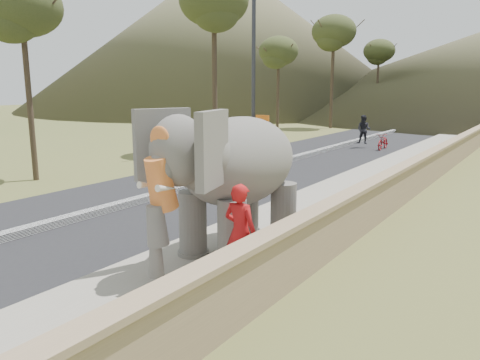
# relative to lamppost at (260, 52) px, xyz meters

# --- Properties ---
(ground) EXTENTS (160.00, 160.00, 0.00)m
(ground) POSITION_rel_lamppost_xyz_m (4.69, -11.58, -4.87)
(ground) COLOR olive
(ground) RESTS_ON ground
(road) EXTENTS (7.00, 120.00, 0.03)m
(road) POSITION_rel_lamppost_xyz_m (-0.31, -1.58, -4.86)
(road) COLOR black
(road) RESTS_ON ground
(median) EXTENTS (0.35, 120.00, 0.22)m
(median) POSITION_rel_lamppost_xyz_m (-0.31, -1.58, -4.76)
(median) COLOR black
(median) RESTS_ON ground
(walkway) EXTENTS (3.00, 120.00, 0.15)m
(walkway) POSITION_rel_lamppost_xyz_m (4.69, -1.58, -4.80)
(walkway) COLOR #9E9687
(walkway) RESTS_ON ground
(parapet) EXTENTS (0.30, 120.00, 1.10)m
(parapet) POSITION_rel_lamppost_xyz_m (6.34, -1.58, -4.32)
(parapet) COLOR tan
(parapet) RESTS_ON ground
(lamppost) EXTENTS (1.76, 0.36, 8.00)m
(lamppost) POSITION_rel_lamppost_xyz_m (0.00, 0.00, 0.00)
(lamppost) COLOR #2F2F34
(lamppost) RESTS_ON ground
(signboard) EXTENTS (0.60, 0.08, 2.40)m
(signboard) POSITION_rel_lamppost_xyz_m (0.19, -0.10, -3.23)
(signboard) COLOR #2D2D33
(signboard) RESTS_ON ground
(hill_left) EXTENTS (60.00, 60.00, 22.00)m
(hill_left) POSITION_rel_lamppost_xyz_m (-33.31, 43.42, 6.13)
(hill_left) COLOR brown
(hill_left) RESTS_ON ground
(elephant_and_man) EXTENTS (2.41, 4.19, 2.95)m
(elephant_and_man) POSITION_rel_lamppost_xyz_m (4.71, -8.43, -3.26)
(elephant_and_man) COLOR slate
(elephant_and_man) RESTS_ON ground
(motorcyclist) EXTENTS (1.93, 1.81, 1.91)m
(motorcyclist) POSITION_rel_lamppost_xyz_m (1.56, 9.97, -4.13)
(motorcyclist) COLOR maroon
(motorcyclist) RESTS_ON ground
(trees) EXTENTS (47.45, 43.36, 9.53)m
(trees) POSITION_rel_lamppost_xyz_m (5.27, 17.27, -0.79)
(trees) COLOR #473828
(trees) RESTS_ON ground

